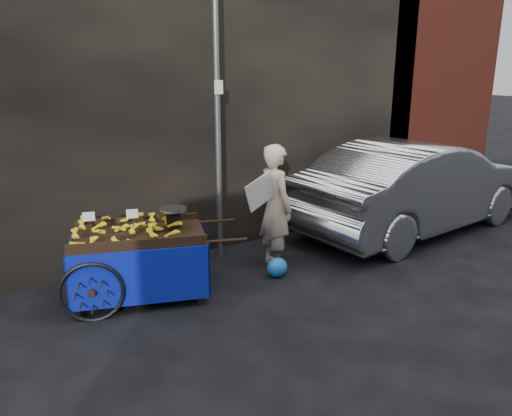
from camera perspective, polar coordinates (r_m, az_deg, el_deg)
ground at (r=6.16m, az=-0.64°, el=-9.80°), size 80.00×80.00×0.00m
building_wall at (r=8.02m, az=-8.49°, el=14.58°), size 13.50×2.00×5.00m
street_pole at (r=6.85m, az=-4.42°, el=10.33°), size 0.12×0.10×4.00m
banana_cart at (r=6.02m, az=-13.75°, el=-3.66°), size 2.28×1.58×1.14m
vendor at (r=6.70m, az=2.24°, el=0.16°), size 0.83×0.64×1.70m
plastic_bag at (r=6.59m, az=2.44°, el=-6.79°), size 0.29×0.23×0.26m
parked_car at (r=8.69m, az=17.99°, el=2.44°), size 4.68×1.93×1.51m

